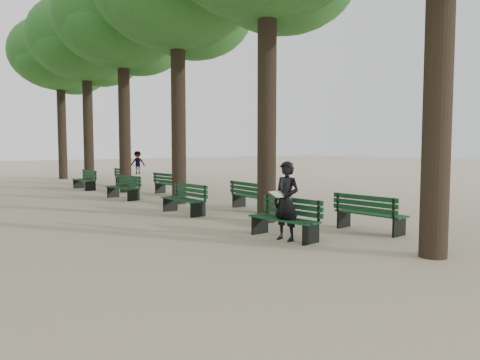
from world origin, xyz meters
TOP-DOWN VIEW (x-y plane):
  - ground at (0.00, 0.00)m, footprint 120.00×120.00m
  - tree_central_3 at (1.50, 13.00)m, footprint 6.00×6.00m
  - tree_central_4 at (1.50, 18.00)m, footprint 6.00×6.00m
  - tree_central_5 at (1.50, 23.00)m, footprint 6.00×6.00m
  - bench_left_0 at (0.37, 0.98)m, footprint 0.76×1.85m
  - bench_left_1 at (0.37, 5.64)m, footprint 0.68×1.83m
  - bench_left_2 at (0.37, 10.50)m, footprint 0.81×1.86m
  - bench_left_3 at (0.37, 15.31)m, footprint 0.63×1.82m
  - bench_right_0 at (2.63, 0.38)m, footprint 0.73×1.84m
  - bench_right_1 at (2.63, 5.14)m, footprint 0.67×1.83m
  - bench_right_2 at (2.63, 10.88)m, footprint 0.76×1.85m
  - bench_right_3 at (2.63, 15.68)m, footprint 0.59×1.81m
  - man_with_map at (0.28, 0.81)m, footprint 0.68×0.76m
  - pedestrian_b at (7.23, 24.82)m, footprint 1.12×0.54m

SIDE VIEW (x-z plane):
  - ground at x=0.00m, z-range 0.00..0.00m
  - bench_left_0 at x=0.37m, z-range -0.19..0.73m
  - bench_left_1 at x=0.37m, z-range -0.19..0.73m
  - bench_left_2 at x=0.37m, z-range -0.19..0.73m
  - bench_left_3 at x=0.37m, z-range -0.19..0.73m
  - bench_right_0 at x=2.63m, z-range -0.19..0.73m
  - bench_right_1 at x=2.63m, z-range -0.19..0.73m
  - bench_right_2 at x=2.63m, z-range -0.19..0.73m
  - bench_right_3 at x=2.63m, z-range -0.19..0.73m
  - pedestrian_b at x=7.23m, z-range 0.00..1.66m
  - man_with_map at x=0.28m, z-range 0.00..1.77m
  - tree_central_3 at x=1.50m, z-range 2.68..12.63m
  - tree_central_4 at x=1.50m, z-range 2.68..12.63m
  - tree_central_5 at x=1.50m, z-range 2.68..12.63m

